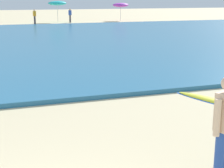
# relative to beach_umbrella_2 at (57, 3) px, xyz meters

# --- Properties ---
(beach_umbrella_2) EXTENTS (2.11, 2.12, 2.43)m
(beach_umbrella_2) POSITION_rel_beach_umbrella_2_xyz_m (0.00, 0.00, 0.00)
(beach_umbrella_2) COLOR beige
(beach_umbrella_2) RESTS_ON ground
(beach_umbrella_3) EXTENTS (1.95, 1.96, 2.15)m
(beach_umbrella_3) POSITION_rel_beach_umbrella_2_xyz_m (7.96, 0.50, -0.27)
(beach_umbrella_3) COLOR beige
(beach_umbrella_3) RESTS_ON ground
(beachgoer_near_row_left) EXTENTS (0.32, 0.20, 1.58)m
(beachgoer_near_row_left) POSITION_rel_beach_umbrella_2_xyz_m (-2.86, -1.90, -1.31)
(beachgoer_near_row_left) COLOR #383842
(beachgoer_near_row_left) RESTS_ON ground
(beachgoer_near_row_mid) EXTENTS (0.32, 0.20, 1.58)m
(beachgoer_near_row_mid) POSITION_rel_beach_umbrella_2_xyz_m (1.24, -1.02, -1.31)
(beachgoer_near_row_mid) COLOR #383842
(beachgoer_near_row_mid) RESTS_ON ground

